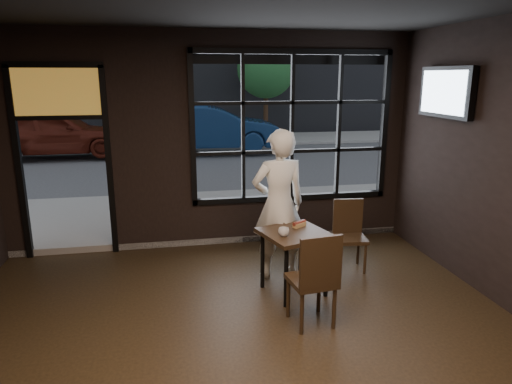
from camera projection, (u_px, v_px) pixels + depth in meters
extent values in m
cube|color=black|center=(292.00, 127.00, 6.90)|extent=(3.06, 0.12, 2.28)
cube|color=orange|center=(57.00, 91.00, 6.17)|extent=(1.20, 0.06, 0.70)
cube|color=#545456|center=(180.00, 121.00, 26.65)|extent=(60.00, 41.00, 0.04)
cube|color=black|center=(294.00, 262.00, 5.47)|extent=(0.89, 0.89, 0.77)
cube|color=black|center=(312.00, 277.00, 4.75)|extent=(0.50, 0.50, 1.04)
cube|color=black|center=(350.00, 236.00, 6.11)|extent=(0.45, 0.45, 0.94)
imported|color=silver|center=(279.00, 205.00, 5.80)|extent=(0.75, 0.53, 1.93)
imported|color=silver|center=(284.00, 232.00, 5.23)|extent=(0.14, 0.14, 0.10)
cube|color=black|center=(446.00, 92.00, 5.92)|extent=(0.13, 1.12, 0.65)
imported|color=#10274B|center=(211.00, 128.00, 15.14)|extent=(4.67, 1.81, 1.52)
imported|color=#53180D|center=(56.00, 132.00, 14.29)|extent=(4.37, 1.83, 1.48)
cylinder|color=#332114|center=(121.00, 118.00, 17.43)|extent=(0.18, 0.18, 2.01)
sphere|color=#296630|center=(117.00, 73.00, 17.02)|extent=(2.19, 2.19, 2.19)
cylinder|color=#332114|center=(266.00, 113.00, 18.72)|extent=(0.20, 0.20, 2.15)
sphere|color=#1C5F1D|center=(266.00, 69.00, 18.29)|extent=(2.34, 2.34, 2.34)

